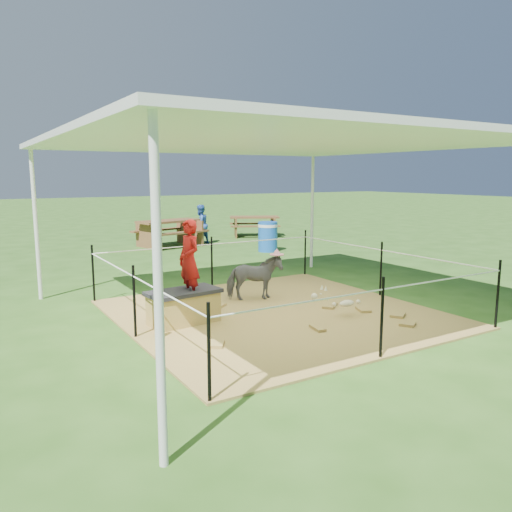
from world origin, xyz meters
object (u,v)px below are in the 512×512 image
woman (189,253)px  trash_barrel (268,237)px  pony (254,278)px  picnic_table_near (170,233)px  distant_person (200,224)px  foal (347,302)px  picnic_table_far (254,226)px  straw_bale (184,308)px  green_bottle (159,328)px

woman → trash_barrel: woman is taller
pony → picnic_table_near: 7.34m
trash_barrel → distant_person: distant_person is taller
pony → trash_barrel: size_ratio=1.09×
trash_barrel → pony: bearing=-124.9°
pony → distant_person: 7.57m
pony → foal: 1.74m
picnic_table_near → pony: bearing=-112.9°
woman → trash_barrel: (4.80, 5.38, -0.62)m
picnic_table_far → distant_person: distant_person is taller
woman → straw_bale: bearing=-96.3°
picnic_table_near → distant_person: distant_person is taller
foal → picnic_table_far: bearing=68.5°
straw_bale → picnic_table_far: bearing=53.5°
straw_bale → pony: 1.70m
picnic_table_near → picnic_table_far: 3.63m
foal → picnic_table_near: size_ratio=0.41×
woman → trash_barrel: 7.24m
green_bottle → picnic_table_far: picnic_table_far is taller
trash_barrel → distant_person: 2.64m
straw_bale → picnic_table_near: 8.36m
woman → foal: size_ratio=1.46×
straw_bale → trash_barrel: (4.90, 5.38, 0.18)m
straw_bale → foal: size_ratio=1.21×
picnic_table_far → distant_person: bearing=-134.7°
woman → green_bottle: 1.19m
green_bottle → picnic_table_near: 8.98m
straw_bale → green_bottle: 0.72m
green_bottle → picnic_table_far: 11.48m
woman → pony: size_ratio=1.26×
foal → straw_bale: bearing=158.7°
picnic_table_near → picnic_table_far: size_ratio=1.13×
foal → distant_person: (1.64, 8.79, 0.37)m
woman → picnic_table_far: 10.75m
foal → pony: bearing=115.4°
straw_bale → picnic_table_near: (2.89, 7.84, 0.16)m
green_bottle → picnic_table_far: (6.97, 9.11, 0.19)m
pony → distant_person: (2.34, 7.20, 0.20)m
pony → foal: size_ratio=1.16×
distant_person → picnic_table_near: bearing=-23.3°
picnic_table_near → green_bottle: bearing=-125.1°
pony → picnic_table_far: 9.39m
picnic_table_far → distant_person: size_ratio=1.38×
woman → distant_person: 8.71m
straw_bale → green_bottle: bearing=-140.7°
distant_person → straw_bale: bearing=41.4°
green_bottle → trash_barrel: bearing=47.0°
woman → green_bottle: size_ratio=4.32×
picnic_table_near → straw_bale: bearing=-122.8°
green_bottle → pony: (2.12, 1.08, 0.26)m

